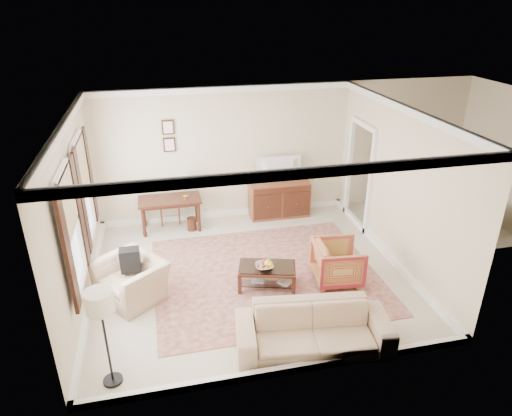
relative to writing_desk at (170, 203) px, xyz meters
name	(u,v)px	position (x,y,z in m)	size (l,w,h in m)	color
room_shell	(248,141)	(1.25, -2.08, 1.88)	(5.51, 5.01, 2.91)	beige
annex_bedroom	(438,207)	(5.74, -0.93, -0.25)	(3.00, 2.70, 2.90)	beige
window_front	(71,231)	(-1.45, -2.78, 0.96)	(0.12, 1.56, 1.80)	#CCB284
window_rear	(84,188)	(-1.45, -1.18, 0.96)	(0.12, 1.56, 1.80)	#CCB284
doorway	(359,177)	(3.96, -0.58, 0.48)	(0.10, 1.12, 2.25)	white
rug	(266,274)	(1.54, -2.19, -0.59)	(3.93, 3.37, 0.01)	maroon
writing_desk	(170,203)	(0.00, 0.00, 0.00)	(1.29, 0.65, 0.71)	#3E1C11
desk_chair	(169,200)	(-0.01, 0.35, -0.07)	(0.45, 0.45, 1.05)	brown
desk_lamp	(185,186)	(0.33, 0.00, 0.36)	(0.32, 0.32, 0.50)	silver
framed_prints	(169,136)	(0.10, 0.39, 1.35)	(0.25, 0.04, 0.68)	#3E1C11
sideboard	(279,199)	(2.42, 0.14, -0.19)	(1.33, 0.51, 0.82)	brown
tv	(280,162)	(2.42, 0.12, 0.69)	(0.94, 0.54, 0.12)	black
coffee_table	(267,271)	(1.48, -2.53, -0.29)	(1.07, 0.80, 0.41)	#3E1C11
fruit_bowl	(264,266)	(1.42, -2.59, -0.14)	(0.42, 0.42, 0.10)	silver
book_a	(253,278)	(1.25, -2.46, -0.43)	(0.28, 0.04, 0.38)	brown
book_b	(282,279)	(1.72, -2.60, -0.44)	(0.28, 0.03, 0.38)	brown
striped_armchair	(338,261)	(2.71, -2.63, -0.19)	(0.79, 0.74, 0.81)	maroon
club_armchair	(131,274)	(-0.76, -2.34, -0.14)	(1.04, 0.68, 0.91)	tan
backpack	(130,258)	(-0.75, -2.24, 0.11)	(0.32, 0.22, 0.40)	black
sofa	(314,323)	(1.75, -4.13, -0.17)	(2.16, 0.63, 0.84)	tan
floor_lamp	(100,309)	(-0.99, -4.18, 0.57)	(0.35, 0.35, 1.41)	black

